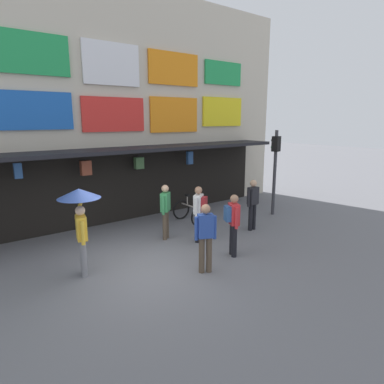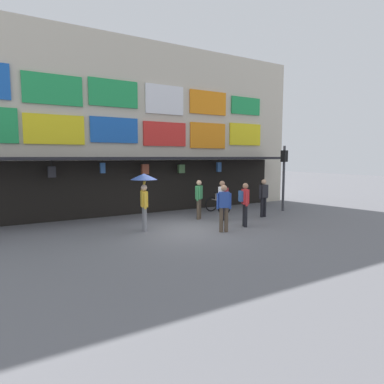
{
  "view_description": "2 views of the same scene",
  "coord_description": "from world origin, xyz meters",
  "px_view_note": "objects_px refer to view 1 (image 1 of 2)",
  "views": [
    {
      "loc": [
        -3.68,
        -6.83,
        3.6
      ],
      "look_at": [
        1.93,
        0.54,
        1.58
      ],
      "focal_mm": 31.35,
      "sensor_mm": 36.0,
      "label": 1
    },
    {
      "loc": [
        -5.68,
        -10.42,
        2.68
      ],
      "look_at": [
        1.2,
        1.34,
        1.2
      ],
      "focal_mm": 30.69,
      "sensor_mm": 36.0,
      "label": 2
    }
  ],
  "objects_px": {
    "pedestrian_in_black": "(253,202)",
    "pedestrian_in_green": "(199,210)",
    "traffic_light_far": "(275,159)",
    "bicycle_parked": "(190,212)",
    "pedestrian_in_yellow": "(233,220)",
    "pedestrian_in_purple": "(165,209)",
    "pedestrian_in_white": "(206,235)",
    "pedestrian_with_umbrella": "(80,208)"
  },
  "relations": [
    {
      "from": "pedestrian_in_black",
      "to": "pedestrian_in_green",
      "type": "relative_size",
      "value": 1.0
    },
    {
      "from": "traffic_light_far",
      "to": "pedestrian_in_green",
      "type": "height_order",
      "value": "traffic_light_far"
    },
    {
      "from": "bicycle_parked",
      "to": "pedestrian_in_yellow",
      "type": "relative_size",
      "value": 0.7
    },
    {
      "from": "pedestrian_in_purple",
      "to": "pedestrian_in_green",
      "type": "xyz_separation_m",
      "value": [
        0.66,
        -0.81,
        0.04
      ]
    },
    {
      "from": "bicycle_parked",
      "to": "pedestrian_in_green",
      "type": "distance_m",
      "value": 1.95
    },
    {
      "from": "bicycle_parked",
      "to": "pedestrian_in_yellow",
      "type": "bearing_deg",
      "value": -105.87
    },
    {
      "from": "pedestrian_in_purple",
      "to": "pedestrian_in_green",
      "type": "distance_m",
      "value": 1.04
    },
    {
      "from": "bicycle_parked",
      "to": "pedestrian_in_white",
      "type": "xyz_separation_m",
      "value": [
        -2.06,
        -3.34,
        0.55
      ]
    },
    {
      "from": "bicycle_parked",
      "to": "pedestrian_in_purple",
      "type": "relative_size",
      "value": 0.7
    },
    {
      "from": "pedestrian_in_green",
      "to": "pedestrian_with_umbrella",
      "type": "bearing_deg",
      "value": -178.43
    },
    {
      "from": "pedestrian_in_green",
      "to": "pedestrian_with_umbrella",
      "type": "height_order",
      "value": "pedestrian_with_umbrella"
    },
    {
      "from": "bicycle_parked",
      "to": "pedestrian_in_black",
      "type": "distance_m",
      "value": 2.25
    },
    {
      "from": "pedestrian_in_yellow",
      "to": "traffic_light_far",
      "type": "bearing_deg",
      "value": 25.9
    },
    {
      "from": "bicycle_parked",
      "to": "pedestrian_in_green",
      "type": "height_order",
      "value": "pedestrian_in_green"
    },
    {
      "from": "pedestrian_in_purple",
      "to": "pedestrian_in_yellow",
      "type": "xyz_separation_m",
      "value": [
        0.7,
        -2.18,
        0.04
      ]
    },
    {
      "from": "pedestrian_in_purple",
      "to": "pedestrian_in_white",
      "type": "xyz_separation_m",
      "value": [
        -0.51,
        -2.51,
        0.0
      ]
    },
    {
      "from": "traffic_light_far",
      "to": "pedestrian_in_black",
      "type": "distance_m",
      "value": 2.47
    },
    {
      "from": "pedestrian_in_green",
      "to": "pedestrian_with_umbrella",
      "type": "relative_size",
      "value": 0.81
    },
    {
      "from": "pedestrian_in_yellow",
      "to": "pedestrian_in_white",
      "type": "bearing_deg",
      "value": -164.58
    },
    {
      "from": "pedestrian_in_black",
      "to": "pedestrian_in_yellow",
      "type": "bearing_deg",
      "value": -150.13
    },
    {
      "from": "pedestrian_in_yellow",
      "to": "pedestrian_in_green",
      "type": "xyz_separation_m",
      "value": [
        -0.04,
        1.37,
        0.0
      ]
    },
    {
      "from": "pedestrian_in_green",
      "to": "pedestrian_with_umbrella",
      "type": "distance_m",
      "value": 3.59
    },
    {
      "from": "pedestrian_in_green",
      "to": "pedestrian_in_white",
      "type": "bearing_deg",
      "value": -124.35
    },
    {
      "from": "bicycle_parked",
      "to": "pedestrian_in_black",
      "type": "xyz_separation_m",
      "value": [
        1.18,
        -1.84,
        0.55
      ]
    },
    {
      "from": "bicycle_parked",
      "to": "pedestrian_in_purple",
      "type": "height_order",
      "value": "pedestrian_in_purple"
    },
    {
      "from": "pedestrian_in_black",
      "to": "pedestrian_in_white",
      "type": "bearing_deg",
      "value": -155.15
    },
    {
      "from": "pedestrian_in_purple",
      "to": "pedestrian_with_umbrella",
      "type": "bearing_deg",
      "value": -162.43
    },
    {
      "from": "pedestrian_in_purple",
      "to": "traffic_light_far",
      "type": "bearing_deg",
      "value": -2.61
    },
    {
      "from": "pedestrian_in_white",
      "to": "pedestrian_with_umbrella",
      "type": "xyz_separation_m",
      "value": [
        -2.36,
        1.61,
        0.69
      ]
    },
    {
      "from": "traffic_light_far",
      "to": "pedestrian_with_umbrella",
      "type": "bearing_deg",
      "value": -174.81
    },
    {
      "from": "pedestrian_with_umbrella",
      "to": "pedestrian_in_green",
      "type": "bearing_deg",
      "value": 1.57
    },
    {
      "from": "pedestrian_in_black",
      "to": "pedestrian_in_purple",
      "type": "height_order",
      "value": "same"
    },
    {
      "from": "bicycle_parked",
      "to": "pedestrian_in_green",
      "type": "relative_size",
      "value": 0.7
    },
    {
      "from": "pedestrian_in_black",
      "to": "bicycle_parked",
      "type": "bearing_deg",
      "value": 122.77
    },
    {
      "from": "pedestrian_in_purple",
      "to": "pedestrian_with_umbrella",
      "type": "relative_size",
      "value": 0.81
    },
    {
      "from": "traffic_light_far",
      "to": "pedestrian_in_green",
      "type": "bearing_deg",
      "value": -171.73
    },
    {
      "from": "pedestrian_in_yellow",
      "to": "pedestrian_with_umbrella",
      "type": "relative_size",
      "value": 0.81
    },
    {
      "from": "bicycle_parked",
      "to": "pedestrian_in_black",
      "type": "relative_size",
      "value": 0.7
    },
    {
      "from": "pedestrian_in_black",
      "to": "pedestrian_in_green",
      "type": "xyz_separation_m",
      "value": [
        -2.08,
        0.2,
        0.04
      ]
    },
    {
      "from": "pedestrian_in_black",
      "to": "pedestrian_in_green",
      "type": "height_order",
      "value": "same"
    },
    {
      "from": "traffic_light_far",
      "to": "pedestrian_in_green",
      "type": "xyz_separation_m",
      "value": [
        -4.09,
        -0.59,
        -1.16
      ]
    },
    {
      "from": "pedestrian_in_yellow",
      "to": "pedestrian_in_white",
      "type": "relative_size",
      "value": 1.0
    }
  ]
}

